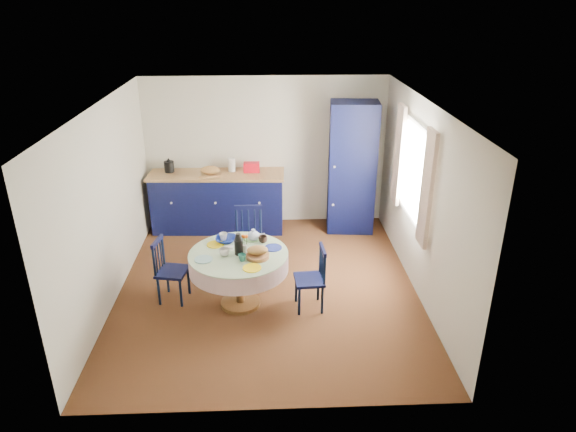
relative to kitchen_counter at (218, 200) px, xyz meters
name	(u,v)px	position (x,y,z in m)	size (l,w,h in m)	color
floor	(268,287)	(0.81, -1.96, -0.51)	(4.50, 4.50, 0.00)	black
ceiling	(265,104)	(0.81, -1.96, 1.99)	(4.50, 4.50, 0.00)	white
wall_back	(266,152)	(0.81, 0.29, 0.74)	(4.00, 0.02, 2.50)	beige
wall_left	(107,205)	(-1.19, -1.96, 0.74)	(0.02, 4.50, 2.50)	beige
wall_right	(421,200)	(2.81, -1.96, 0.74)	(0.02, 4.50, 2.50)	beige
window	(414,172)	(2.77, -1.66, 1.02)	(0.10, 1.74, 1.45)	white
kitchen_counter	(218,200)	(0.00, 0.00, 0.00)	(2.24, 0.78, 1.23)	black
pantry_cabinet	(352,168)	(2.21, -0.11, 0.57)	(0.80, 0.60, 2.16)	black
dining_table	(239,262)	(0.46, -2.37, 0.12)	(1.24, 1.24, 1.03)	#583219
chair_left	(170,270)	(-0.45, -2.20, -0.07)	(0.43, 0.44, 0.86)	black
chair_far	(249,239)	(0.56, -1.45, -0.02)	(0.44, 0.42, 0.95)	black
chair_right	(312,278)	(1.37, -2.47, -0.08)	(0.39, 0.40, 0.85)	black
mug_a	(224,252)	(0.29, -2.43, 0.29)	(0.12, 0.12, 0.10)	silver
mug_b	(242,258)	(0.51, -2.57, 0.29)	(0.09, 0.09, 0.09)	#297569
mug_c	(263,239)	(0.76, -2.09, 0.29)	(0.12, 0.12, 0.09)	black
mug_d	(223,237)	(0.25, -2.00, 0.29)	(0.11, 0.11, 0.10)	silver
cobalt_bowl	(226,239)	(0.28, -2.05, 0.28)	(0.27, 0.27, 0.07)	navy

